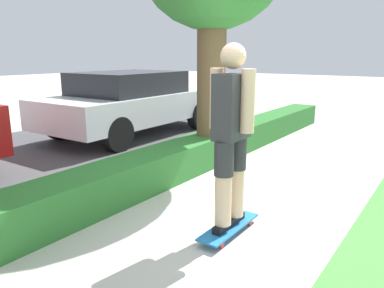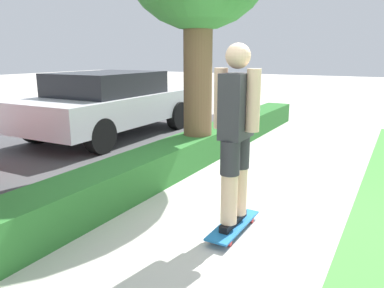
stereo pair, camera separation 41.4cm
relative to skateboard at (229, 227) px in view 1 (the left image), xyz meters
name	(u,v)px [view 1 (the left image)]	position (x,y,z in m)	size (l,w,h in m)	color
ground_plane	(243,222)	(0.32, 0.00, -0.07)	(60.00, 60.00, 0.00)	#BCB7AD
street_asphalt	(27,161)	(0.32, 4.20, -0.07)	(13.04, 5.00, 0.01)	#474749
hedge_row	(136,175)	(0.32, 1.60, 0.17)	(13.04, 0.60, 0.48)	#2D702D
skateboard	(229,227)	(0.00, 0.00, 0.00)	(0.88, 0.24, 0.08)	#1E6BAD
skater_person	(231,133)	(0.00, 0.00, 0.99)	(0.52, 0.47, 1.82)	black
parked_car_middle	(132,101)	(3.01, 4.26, 0.69)	(4.40, 2.00, 1.42)	silver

